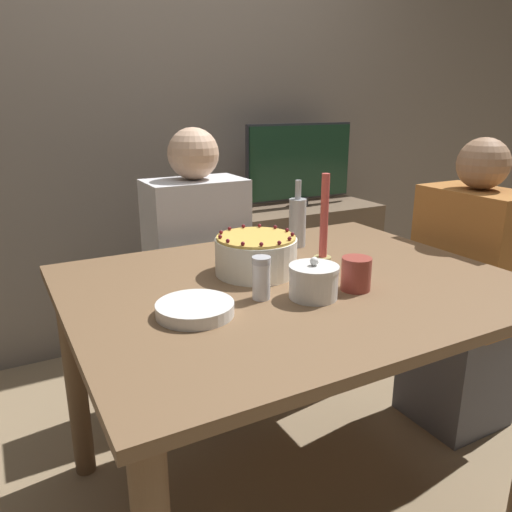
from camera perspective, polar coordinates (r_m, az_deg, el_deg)
name	(u,v)px	position (r m, az deg, el deg)	size (l,w,h in m)	color
ground_plane	(288,493)	(1.89, 3.67, -25.41)	(12.00, 12.00, 0.00)	#8C7556
wall_behind	(144,97)	(2.68, -12.68, 17.26)	(8.00, 0.05, 2.60)	slate
dining_table	(292,318)	(1.53, 4.14, -7.05)	(1.29, 1.02, 0.77)	brown
cake	(256,255)	(1.53, 0.00, 0.14)	(0.25, 0.25, 0.13)	white
sugar_bowl	(314,281)	(1.35, 6.60, -2.89)	(0.13, 0.13, 0.11)	white
sugar_shaker	(261,278)	(1.33, 0.61, -2.50)	(0.05, 0.05, 0.12)	white
plate_stack	(195,309)	(1.25, -6.98, -6.02)	(0.20, 0.20, 0.03)	white
candle	(324,227)	(1.63, 7.76, 3.34)	(0.06, 0.06, 0.29)	tan
bottle	(297,221)	(1.81, 4.75, 3.97)	(0.06, 0.06, 0.24)	#B2B7BC
cup	(356,274)	(1.42, 11.36, -2.00)	(0.08, 0.08, 0.09)	#993D33
person_man_blue_shirt	(198,288)	(2.16, -6.62, -3.67)	(0.40, 0.34, 1.19)	#2D2D38
person_woman_floral	(464,307)	(2.16, 22.69, -5.39)	(0.34, 0.40, 1.16)	#595960
side_cabinet	(298,267)	(2.91, 4.77, -1.24)	(0.88, 0.44, 0.72)	brown
tv_monitor	(300,164)	(2.79, 5.05, 10.48)	(0.66, 0.10, 0.45)	#2D2D33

